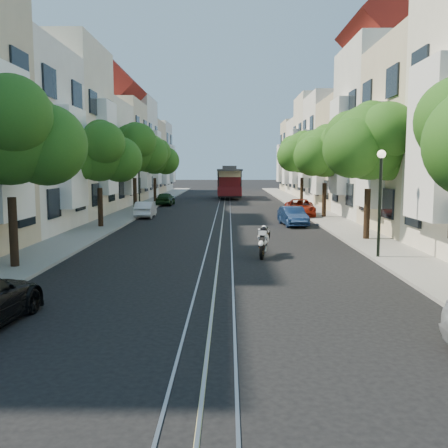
{
  "coord_description": "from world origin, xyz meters",
  "views": [
    {
      "loc": [
        0.42,
        -15.4,
        3.62
      ],
      "look_at": [
        0.24,
        3.98,
        1.41
      ],
      "focal_mm": 40.0,
      "sensor_mm": 36.0,
      "label": 1
    }
  ],
  "objects_px": {
    "tree_e_b": "(371,144)",
    "lamp_east": "(380,187)",
    "tree_w_b": "(100,154)",
    "parked_car_e_mid": "(293,216)",
    "sportbike_rider": "(263,239)",
    "tree_e_c": "(326,153)",
    "tree_w_a": "(10,135)",
    "parked_car_w_mid": "(145,209)",
    "parked_car_e_far": "(300,208)",
    "cable_car": "(229,181)",
    "tree_w_d": "(155,157)",
    "tree_e_d": "(303,153)",
    "lamp_west": "(139,178)",
    "tree_w_c": "(135,149)",
    "parked_car_w_far": "(165,199)"
  },
  "relations": [
    {
      "from": "tree_e_b",
      "to": "lamp_east",
      "type": "height_order",
      "value": "tree_e_b"
    },
    {
      "from": "tree_w_b",
      "to": "parked_car_e_mid",
      "type": "bearing_deg",
      "value": 7.09
    },
    {
      "from": "sportbike_rider",
      "to": "tree_e_c",
      "type": "bearing_deg",
      "value": 81.07
    },
    {
      "from": "tree_w_a",
      "to": "parked_car_w_mid",
      "type": "relative_size",
      "value": 1.89
    },
    {
      "from": "tree_w_b",
      "to": "parked_car_e_far",
      "type": "xyz_separation_m",
      "value": [
        12.74,
        6.95,
        -3.75
      ]
    },
    {
      "from": "lamp_east",
      "to": "parked_car_e_far",
      "type": "relative_size",
      "value": 0.89
    },
    {
      "from": "parked_car_e_far",
      "to": "sportbike_rider",
      "type": "bearing_deg",
      "value": -97.27
    },
    {
      "from": "parked_car_w_mid",
      "to": "sportbike_rider",
      "type": "bearing_deg",
      "value": 113.34
    },
    {
      "from": "tree_w_b",
      "to": "cable_car",
      "type": "distance_m",
      "value": 29.94
    },
    {
      "from": "tree_w_b",
      "to": "tree_w_d",
      "type": "xyz_separation_m",
      "value": [
        0.0,
        22.0,
        0.2
      ]
    },
    {
      "from": "tree_e_d",
      "to": "parked_car_e_far",
      "type": "distance_m",
      "value": 11.02
    },
    {
      "from": "tree_e_c",
      "to": "lamp_west",
      "type": "height_order",
      "value": "tree_e_c"
    },
    {
      "from": "tree_w_c",
      "to": "lamp_west",
      "type": "xyz_separation_m",
      "value": [
        0.84,
        -2.98,
        -2.22
      ]
    },
    {
      "from": "tree_e_d",
      "to": "parked_car_e_far",
      "type": "bearing_deg",
      "value": -99.38
    },
    {
      "from": "tree_w_d",
      "to": "lamp_east",
      "type": "height_order",
      "value": "tree_w_d"
    },
    {
      "from": "tree_w_a",
      "to": "parked_car_w_far",
      "type": "relative_size",
      "value": 1.82
    },
    {
      "from": "parked_car_e_mid",
      "to": "tree_e_b",
      "type": "bearing_deg",
      "value": -72.17
    },
    {
      "from": "parked_car_e_far",
      "to": "tree_e_d",
      "type": "bearing_deg",
      "value": 86.31
    },
    {
      "from": "tree_e_d",
      "to": "parked_car_e_mid",
      "type": "bearing_deg",
      "value": -100.41
    },
    {
      "from": "tree_e_d",
      "to": "tree_w_b",
      "type": "height_order",
      "value": "tree_e_d"
    },
    {
      "from": "tree_e_b",
      "to": "tree_w_a",
      "type": "xyz_separation_m",
      "value": [
        -14.4,
        -7.0,
        0.0
      ]
    },
    {
      "from": "tree_e_d",
      "to": "lamp_west",
      "type": "height_order",
      "value": "tree_e_d"
    },
    {
      "from": "lamp_east",
      "to": "cable_car",
      "type": "distance_m",
      "value": 39.28
    },
    {
      "from": "tree_w_a",
      "to": "cable_car",
      "type": "bearing_deg",
      "value": 79.46
    },
    {
      "from": "cable_car",
      "to": "parked_car_w_mid",
      "type": "relative_size",
      "value": 2.55
    },
    {
      "from": "tree_w_a",
      "to": "parked_car_w_mid",
      "type": "bearing_deg",
      "value": 85.22
    },
    {
      "from": "sportbike_rider",
      "to": "cable_car",
      "type": "height_order",
      "value": "cable_car"
    },
    {
      "from": "tree_w_c",
      "to": "parked_car_w_far",
      "type": "distance_m",
      "value": 8.33
    },
    {
      "from": "tree_e_c",
      "to": "tree_w_a",
      "type": "distance_m",
      "value": 23.05
    },
    {
      "from": "lamp_west",
      "to": "parked_car_e_far",
      "type": "distance_m",
      "value": 12.15
    },
    {
      "from": "tree_e_c",
      "to": "tree_w_b",
      "type": "xyz_separation_m",
      "value": [
        -14.4,
        -6.0,
        -0.2
      ]
    },
    {
      "from": "parked_car_e_mid",
      "to": "parked_car_w_mid",
      "type": "xyz_separation_m",
      "value": [
        -10.0,
        4.98,
        -0.01
      ]
    },
    {
      "from": "parked_car_e_far",
      "to": "tree_w_c",
      "type": "bearing_deg",
      "value": 168.07
    },
    {
      "from": "lamp_east",
      "to": "parked_car_e_mid",
      "type": "height_order",
      "value": "lamp_east"
    },
    {
      "from": "cable_car",
      "to": "parked_car_e_mid",
      "type": "height_order",
      "value": "cable_car"
    },
    {
      "from": "parked_car_e_far",
      "to": "parked_car_w_mid",
      "type": "bearing_deg",
      "value": -171.59
    },
    {
      "from": "cable_car",
      "to": "parked_car_w_far",
      "type": "bearing_deg",
      "value": -119.93
    },
    {
      "from": "tree_e_d",
      "to": "tree_w_a",
      "type": "xyz_separation_m",
      "value": [
        -14.4,
        -29.0,
        -0.13
      ]
    },
    {
      "from": "parked_car_e_far",
      "to": "tree_w_a",
      "type": "bearing_deg",
      "value": -118.21
    },
    {
      "from": "cable_car",
      "to": "parked_car_e_mid",
      "type": "distance_m",
      "value": 27.74
    },
    {
      "from": "parked_car_w_far",
      "to": "tree_w_b",
      "type": "bearing_deg",
      "value": 86.92
    },
    {
      "from": "tree_w_c",
      "to": "lamp_west",
      "type": "bearing_deg",
      "value": -74.25
    },
    {
      "from": "tree_w_d",
      "to": "parked_car_w_far",
      "type": "bearing_deg",
      "value": -69.54
    },
    {
      "from": "lamp_west",
      "to": "parked_car_w_far",
      "type": "height_order",
      "value": "lamp_west"
    },
    {
      "from": "parked_car_w_far",
      "to": "cable_car",
      "type": "bearing_deg",
      "value": -117.03
    },
    {
      "from": "tree_e_c",
      "to": "lamp_west",
      "type": "bearing_deg",
      "value": 171.51
    },
    {
      "from": "tree_e_d",
      "to": "tree_e_c",
      "type": "bearing_deg",
      "value": -90.0
    },
    {
      "from": "lamp_west",
      "to": "sportbike_rider",
      "type": "xyz_separation_m",
      "value": [
        8.12,
        -17.46,
        -2.13
      ]
    },
    {
      "from": "cable_car",
      "to": "parked_car_e_mid",
      "type": "bearing_deg",
      "value": -82.87
    },
    {
      "from": "tree_w_b",
      "to": "parked_car_e_far",
      "type": "bearing_deg",
      "value": 28.62
    }
  ]
}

